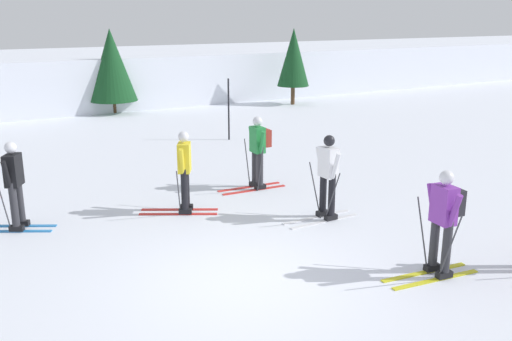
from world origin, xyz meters
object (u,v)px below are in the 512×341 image
object	(u,v)px
skier_green	(258,149)
trail_marker_pole	(229,109)
skier_white	(328,175)
skier_black	(14,183)
conifer_far_left	(293,57)
conifer_far_right	(112,65)
skier_purple	(444,218)
skier_yellow	(184,170)

from	to	relation	value
skier_green	trail_marker_pole	distance (m)	5.42
skier_green	skier_white	distance (m)	2.48
skier_black	trail_marker_pole	xyz separation A→B (m)	(7.10, 5.17, 0.08)
conifer_far_left	skier_white	bearing A→B (deg)	-120.39
skier_green	conifer_far_right	xyz separation A→B (m)	(-0.00, 12.07, 1.01)
skier_white	conifer_far_left	distance (m)	14.96
skier_purple	conifer_far_right	bearing A→B (deg)	90.65
skier_green	skier_black	distance (m)	5.30
skier_purple	conifer_far_right	distance (m)	17.52
skier_yellow	skier_purple	xyz separation A→B (m)	(2.35, -4.68, 0.04)
trail_marker_pole	conifer_far_right	bearing A→B (deg)	104.55
skier_black	skier_purple	size ratio (longest dim) A/B	1.00
conifer_far_right	skier_yellow	bearing A→B (deg)	-99.54
skier_black	trail_marker_pole	size ratio (longest dim) A/B	0.86
conifer_far_right	skier_purple	bearing A→B (deg)	-89.35
conifer_far_left	conifer_far_right	distance (m)	7.89
skier_yellow	trail_marker_pole	world-z (taller)	trail_marker_pole
skier_white	skier_green	bearing A→B (deg)	93.75
skier_green	trail_marker_pole	size ratio (longest dim) A/B	0.86
skier_yellow	conifer_far_right	world-z (taller)	conifer_far_right
skier_white	skier_purple	world-z (taller)	same
skier_white	skier_purple	size ratio (longest dim) A/B	1.00
skier_green	skier_black	size ratio (longest dim) A/B	1.00
skier_green	trail_marker_pole	bearing A→B (deg)	70.56
skier_black	conifer_far_right	size ratio (longest dim) A/B	0.50
skier_green	skier_black	world-z (taller)	same
skier_purple	conifer_far_left	distance (m)	17.54
conifer_far_right	trail_marker_pole	bearing A→B (deg)	-75.45
trail_marker_pole	skier_green	bearing A→B (deg)	-109.44
skier_white	skier_black	distance (m)	5.97
skier_green	skier_black	xyz separation A→B (m)	(-5.30, -0.06, -0.04)
skier_yellow	skier_black	size ratio (longest dim) A/B	1.00
skier_purple	trail_marker_pole	size ratio (longest dim) A/B	0.86
skier_purple	skier_black	bearing A→B (deg)	135.73
skier_white	trail_marker_pole	bearing A→B (deg)	77.79
skier_black	conifer_far_right	world-z (taller)	conifer_far_right
skier_white	skier_black	world-z (taller)	same
skier_black	conifer_far_left	size ratio (longest dim) A/B	0.51
trail_marker_pole	conifer_far_right	world-z (taller)	conifer_far_right
skier_green	skier_purple	distance (m)	5.42
conifer_far_right	conifer_far_left	bearing A→B (deg)	-12.32
skier_yellow	trail_marker_pole	xyz separation A→B (m)	(3.96, 5.85, 0.08)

